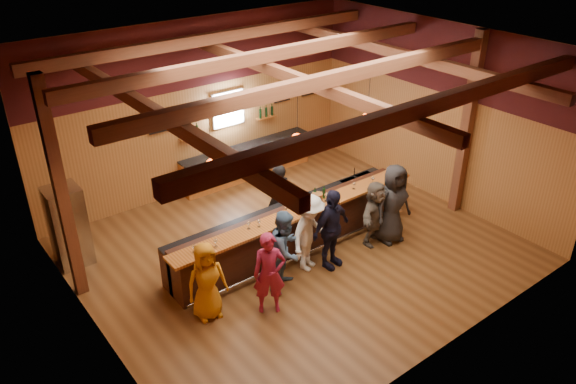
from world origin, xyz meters
The scene contains 27 objects.
room centered at (0.00, 0.06, 3.21)m, with size 9.04×9.00×4.52m.
bar_counter centered at (0.02, 0.15, 0.52)m, with size 6.30×1.07×1.11m.
back_bar_cabinet centered at (1.20, 3.72, 0.48)m, with size 4.00×0.52×0.95m.
window centered at (0.80, 3.95, 2.05)m, with size 0.95×0.09×0.95m.
framed_pictures centered at (1.67, 3.94, 2.10)m, with size 5.35×0.05×0.45m.
wine_shelves centered at (0.80, 3.88, 1.62)m, with size 3.00×0.18×0.30m.
pendant_lights centered at (0.00, 0.00, 2.71)m, with size 4.24×0.24×1.37m.
stainless_fridge centered at (-4.10, 2.60, 0.90)m, with size 0.70×0.70×1.80m, color silver.
customer_orange centered at (-2.69, -0.72, 0.80)m, with size 0.78×0.51×1.59m, color #C37212.
customer_redvest centered at (-1.67, -1.29, 0.84)m, with size 0.62×0.40×1.69m, color #991B3F.
customer_denim centered at (-0.96, -0.87, 0.86)m, with size 0.84×0.65×1.73m, color #436287.
customer_white centered at (-0.21, -0.69, 0.87)m, with size 1.13×0.65×1.74m, color white.
customer_navy centered at (0.21, -0.91, 0.91)m, with size 1.07×0.44×1.82m, color black.
customer_brown centered at (1.59, -0.82, 0.77)m, with size 1.43×0.45×1.54m, color #595147.
customer_dark centered at (1.98, -0.99, 0.94)m, with size 0.92×0.60×1.89m, color #242426.
bartender centered at (0.24, 0.98, 0.84)m, with size 0.61×0.40×1.68m, color black.
ice_bucket centered at (0.44, -0.17, 1.24)m, with size 0.24×0.24×0.26m, color brown.
bottle_a centered at (0.46, -0.07, 1.25)m, with size 0.08×0.08×0.35m.
bottle_b centered at (0.73, -0.05, 1.23)m, with size 0.07×0.07×0.31m.
glass_a centered at (-2.61, -0.16, 1.23)m, with size 0.08×0.08×0.17m.
glass_b centered at (-2.18, -0.25, 1.23)m, with size 0.08×0.08×0.17m.
glass_c centered at (-1.32, -0.11, 1.24)m, with size 0.08×0.08×0.18m.
glass_d centered at (-1.11, -0.17, 1.23)m, with size 0.07×0.07×0.16m.
glass_e centered at (-0.36, -0.10, 1.24)m, with size 0.08×0.08×0.18m.
glass_f centered at (0.68, -0.19, 1.25)m, with size 0.09×0.09×0.20m.
glass_g centered at (1.56, -0.15, 1.23)m, with size 0.08×0.08×0.17m.
glass_h centered at (2.08, -0.23, 1.25)m, with size 0.09×0.09×0.20m.
Camera 1 is at (-6.59, -8.23, 7.14)m, focal length 35.00 mm.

